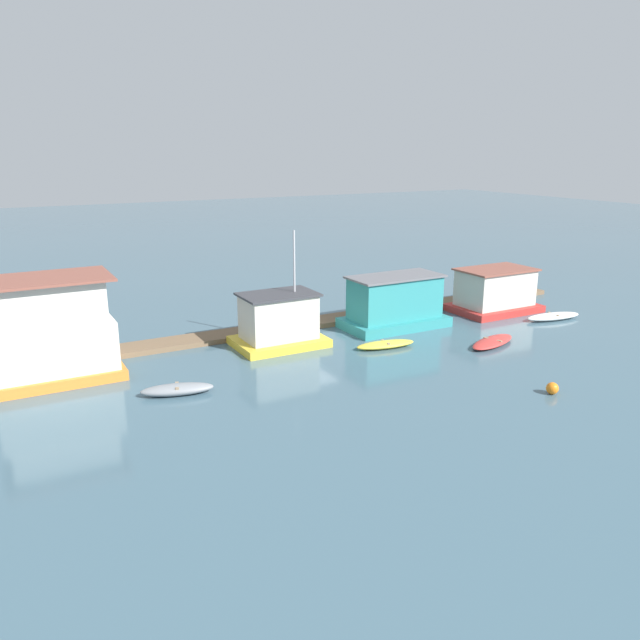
{
  "coord_description": "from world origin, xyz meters",
  "views": [
    {
      "loc": [
        -16.54,
        -31.2,
        10.97
      ],
      "look_at": [
        0.0,
        -1.0,
        1.4
      ],
      "focal_mm": 35.0,
      "sensor_mm": 36.0,
      "label": 1
    }
  ],
  "objects_px": {
    "dinghy_yellow": "(386,344)",
    "dinghy_red": "(493,342)",
    "houseboat_yellow": "(279,322)",
    "houseboat_teal": "(395,303)",
    "houseboat_orange": "(52,333)",
    "buoy_orange": "(552,388)",
    "dinghy_grey": "(177,389)",
    "dinghy_white": "(553,316)",
    "houseboat_red": "(495,291)"
  },
  "relations": [
    {
      "from": "houseboat_orange",
      "to": "buoy_orange",
      "type": "height_order",
      "value": "houseboat_orange"
    },
    {
      "from": "houseboat_orange",
      "to": "dinghy_red",
      "type": "relative_size",
      "value": 1.51
    },
    {
      "from": "dinghy_grey",
      "to": "houseboat_red",
      "type": "bearing_deg",
      "value": 10.45
    },
    {
      "from": "houseboat_orange",
      "to": "dinghy_red",
      "type": "distance_m",
      "value": 23.61
    },
    {
      "from": "houseboat_red",
      "to": "dinghy_grey",
      "type": "xyz_separation_m",
      "value": [
        -23.56,
        -4.35,
        -1.14
      ]
    },
    {
      "from": "houseboat_red",
      "to": "dinghy_white",
      "type": "height_order",
      "value": "houseboat_red"
    },
    {
      "from": "dinghy_yellow",
      "to": "buoy_orange",
      "type": "relative_size",
      "value": 6.43
    },
    {
      "from": "dinghy_red",
      "to": "houseboat_red",
      "type": "bearing_deg",
      "value": 45.89
    },
    {
      "from": "dinghy_red",
      "to": "dinghy_white",
      "type": "bearing_deg",
      "value": 16.17
    },
    {
      "from": "dinghy_grey",
      "to": "dinghy_red",
      "type": "distance_m",
      "value": 18.08
    },
    {
      "from": "dinghy_white",
      "to": "buoy_orange",
      "type": "xyz_separation_m",
      "value": [
        -10.27,
        -9.0,
        0.06
      ]
    },
    {
      "from": "dinghy_grey",
      "to": "dinghy_yellow",
      "type": "bearing_deg",
      "value": 5.31
    },
    {
      "from": "houseboat_orange",
      "to": "dinghy_grey",
      "type": "bearing_deg",
      "value": -47.48
    },
    {
      "from": "houseboat_yellow",
      "to": "buoy_orange",
      "type": "relative_size",
      "value": 11.53
    },
    {
      "from": "houseboat_orange",
      "to": "dinghy_yellow",
      "type": "xyz_separation_m",
      "value": [
        16.93,
        -3.87,
        -2.11
      ]
    },
    {
      "from": "houseboat_orange",
      "to": "houseboat_teal",
      "type": "xyz_separation_m",
      "value": [
        19.85,
        -0.57,
        -0.78
      ]
    },
    {
      "from": "dinghy_white",
      "to": "houseboat_orange",
      "type": "bearing_deg",
      "value": 171.96
    },
    {
      "from": "dinghy_red",
      "to": "buoy_orange",
      "type": "relative_size",
      "value": 7.16
    },
    {
      "from": "dinghy_grey",
      "to": "houseboat_teal",
      "type": "bearing_deg",
      "value": 16.27
    },
    {
      "from": "houseboat_orange",
      "to": "houseboat_yellow",
      "type": "bearing_deg",
      "value": -2.68
    },
    {
      "from": "houseboat_yellow",
      "to": "houseboat_teal",
      "type": "distance_m",
      "value": 8.01
    },
    {
      "from": "dinghy_grey",
      "to": "dinghy_red",
      "type": "xyz_separation_m",
      "value": [
        18.03,
        -1.36,
        -0.07
      ]
    },
    {
      "from": "dinghy_yellow",
      "to": "houseboat_orange",
      "type": "bearing_deg",
      "value": 167.12
    },
    {
      "from": "dinghy_grey",
      "to": "houseboat_orange",
      "type": "bearing_deg",
      "value": 132.52
    },
    {
      "from": "dinghy_white",
      "to": "dinghy_grey",
      "type": "bearing_deg",
      "value": -178.25
    },
    {
      "from": "dinghy_white",
      "to": "houseboat_yellow",
      "type": "bearing_deg",
      "value": 168.53
    },
    {
      "from": "houseboat_yellow",
      "to": "dinghy_white",
      "type": "relative_size",
      "value": 1.57
    },
    {
      "from": "dinghy_grey",
      "to": "dinghy_yellow",
      "type": "height_order",
      "value": "dinghy_grey"
    },
    {
      "from": "houseboat_teal",
      "to": "dinghy_yellow",
      "type": "relative_size",
      "value": 1.8
    },
    {
      "from": "houseboat_yellow",
      "to": "dinghy_white",
      "type": "height_order",
      "value": "houseboat_yellow"
    },
    {
      "from": "dinghy_yellow",
      "to": "dinghy_white",
      "type": "height_order",
      "value": "dinghy_white"
    },
    {
      "from": "dinghy_grey",
      "to": "dinghy_yellow",
      "type": "xyz_separation_m",
      "value": [
        12.33,
        1.15,
        -0.06
      ]
    },
    {
      "from": "houseboat_orange",
      "to": "houseboat_teal",
      "type": "height_order",
      "value": "houseboat_orange"
    },
    {
      "from": "houseboat_red",
      "to": "dinghy_grey",
      "type": "height_order",
      "value": "houseboat_red"
    },
    {
      "from": "dinghy_yellow",
      "to": "buoy_orange",
      "type": "bearing_deg",
      "value": -73.29
    },
    {
      "from": "houseboat_teal",
      "to": "buoy_orange",
      "type": "height_order",
      "value": "houseboat_teal"
    },
    {
      "from": "houseboat_orange",
      "to": "houseboat_red",
      "type": "height_order",
      "value": "houseboat_orange"
    },
    {
      "from": "dinghy_white",
      "to": "buoy_orange",
      "type": "relative_size",
      "value": 7.34
    },
    {
      "from": "buoy_orange",
      "to": "dinghy_yellow",
      "type": "bearing_deg",
      "value": 106.71
    },
    {
      "from": "houseboat_teal",
      "to": "dinghy_grey",
      "type": "xyz_separation_m",
      "value": [
        -15.25,
        -4.45,
        -1.27
      ]
    },
    {
      "from": "dinghy_grey",
      "to": "dinghy_red",
      "type": "height_order",
      "value": "dinghy_grey"
    },
    {
      "from": "houseboat_teal",
      "to": "dinghy_white",
      "type": "height_order",
      "value": "houseboat_teal"
    },
    {
      "from": "dinghy_grey",
      "to": "dinghy_yellow",
      "type": "relative_size",
      "value": 0.95
    },
    {
      "from": "houseboat_yellow",
      "to": "dinghy_grey",
      "type": "bearing_deg",
      "value": -148.31
    },
    {
      "from": "dinghy_yellow",
      "to": "dinghy_white",
      "type": "distance_m",
      "value": 13.09
    },
    {
      "from": "houseboat_red",
      "to": "buoy_orange",
      "type": "xyz_separation_m",
      "value": [
        -8.42,
        -12.57,
        -1.11
      ]
    },
    {
      "from": "dinghy_yellow",
      "to": "dinghy_red",
      "type": "xyz_separation_m",
      "value": [
        5.7,
        -2.51,
        -0.01
      ]
    },
    {
      "from": "dinghy_yellow",
      "to": "houseboat_yellow",
      "type": "bearing_deg",
      "value": 146.91
    },
    {
      "from": "buoy_orange",
      "to": "dinghy_red",
      "type": "bearing_deg",
      "value": 67.2
    },
    {
      "from": "houseboat_yellow",
      "to": "dinghy_red",
      "type": "xyz_separation_m",
      "value": [
        10.79,
        -5.83,
        -1.21
      ]
    }
  ]
}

